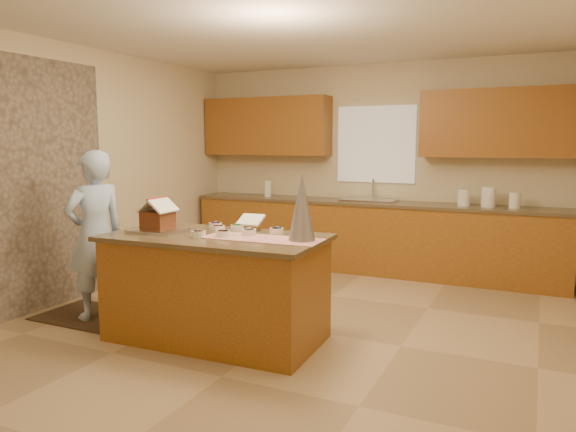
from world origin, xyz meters
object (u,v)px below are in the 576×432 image
object	(u,v)px
boy	(95,235)
island_base	(216,290)
gingerbread_house	(158,217)
tinsel_tree	(302,207)

from	to	relation	value
boy	island_base	bearing A→B (deg)	108.99
boy	gingerbread_house	bearing A→B (deg)	104.31
island_base	gingerbread_house	world-z (taller)	gingerbread_house
island_base	boy	bearing A→B (deg)	178.33
island_base	tinsel_tree	xyz separation A→B (m)	(0.76, 0.08, 0.74)
tinsel_tree	gingerbread_house	world-z (taller)	tinsel_tree
island_base	tinsel_tree	bearing A→B (deg)	3.67
gingerbread_house	tinsel_tree	bearing A→B (deg)	6.40
tinsel_tree	island_base	bearing A→B (deg)	-174.23
island_base	gingerbread_house	xyz separation A→B (m)	(-0.54, -0.07, 0.60)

